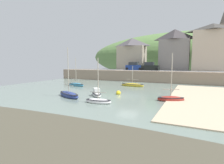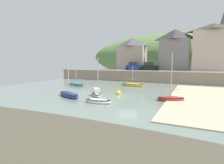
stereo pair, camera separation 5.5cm
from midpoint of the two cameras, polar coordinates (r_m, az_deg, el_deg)
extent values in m
cube|color=slate|center=(22.93, 5.25, -4.46)|extent=(48.00, 40.00, 0.06)
ellipsoid|color=#4C4839|center=(10.07, -29.50, -17.87)|extent=(44.00, 10.00, 0.55)
cube|color=gray|center=(39.06, 13.82, 1.69)|extent=(48.00, 2.40, 2.40)
cube|color=#606060|center=(42.62, 14.85, 3.58)|extent=(48.00, 9.00, 0.10)
ellipsoid|color=#5B7E43|center=(76.47, 23.18, 7.60)|extent=(80.00, 44.00, 18.80)
cube|color=tan|center=(49.00, 6.49, 7.78)|extent=(7.17, 4.61, 6.21)
pyramid|color=#514C50|center=(49.29, 6.55, 12.68)|extent=(7.47, 4.91, 2.21)
cube|color=gray|center=(46.66, 19.56, 8.27)|extent=(7.00, 4.22, 7.42)
pyramid|color=#3E393A|center=(47.12, 19.79, 14.32)|extent=(7.30, 4.52, 2.52)
cube|color=beige|center=(46.57, 29.64, 8.73)|extent=(8.10, 5.77, 8.90)
pyramid|color=#3F3C38|center=(47.16, 30.00, 15.15)|extent=(8.40, 6.07, 1.67)
ellipsoid|color=#9F2A22|center=(20.74, 18.54, -5.30)|extent=(3.17, 2.08, 0.70)
ellipsoid|color=black|center=(20.70, 18.56, -4.78)|extent=(3.11, 2.04, 0.12)
cylinder|color=#B2A893|center=(20.38, 18.81, 2.21)|extent=(0.09, 0.09, 4.73)
cylinder|color=gray|center=(20.55, 18.65, -2.27)|extent=(1.70, 0.65, 0.07)
ellipsoid|color=teal|center=(32.57, -11.45, -0.91)|extent=(3.71, 1.60, 0.77)
ellipsoid|color=black|center=(32.54, -11.46, -0.54)|extent=(3.64, 1.56, 0.12)
cylinder|color=#B2A893|center=(32.34, -11.55, 3.74)|extent=(0.09, 0.09, 4.53)
cylinder|color=gray|center=(32.45, -11.49, 0.94)|extent=(1.81, 0.38, 0.07)
ellipsoid|color=navy|center=(22.62, -13.73, -4.10)|extent=(4.49, 3.07, 0.83)
ellipsoid|color=black|center=(22.58, -13.75, -3.53)|extent=(4.40, 3.01, 0.12)
cylinder|color=#B2A893|center=(22.27, -13.95, 3.86)|extent=(0.09, 0.09, 5.44)
cylinder|color=gray|center=(22.43, -13.82, -0.93)|extent=(2.45, 1.24, 0.07)
ellipsoid|color=white|center=(18.75, -4.43, -6.27)|extent=(2.98, 1.37, 0.63)
ellipsoid|color=black|center=(18.71, -4.44, -5.75)|extent=(2.92, 1.34, 0.12)
cylinder|color=#B2A893|center=(18.37, -4.50, 1.17)|extent=(0.09, 0.09, 4.25)
cylinder|color=gray|center=(18.56, -4.46, -3.35)|extent=(1.83, 0.25, 0.07)
ellipsoid|color=gold|center=(31.88, 6.69, -1.01)|extent=(4.46, 1.71, 0.71)
ellipsoid|color=black|center=(31.86, 6.70, -0.66)|extent=(4.37, 1.67, 0.12)
cylinder|color=#B2A893|center=(31.70, 6.74, 2.38)|extent=(0.09, 0.09, 3.06)
cylinder|color=gray|center=(31.77, 6.72, 0.83)|extent=(2.40, 0.33, 0.07)
ellipsoid|color=white|center=(22.68, -4.98, -4.07)|extent=(2.74, 3.00, 0.61)
ellipsoid|color=black|center=(22.65, -4.99, -3.66)|extent=(2.68, 2.94, 0.12)
cube|color=silver|center=(22.58, -5.00, -2.65)|extent=(1.22, 1.27, 0.54)
cube|color=navy|center=(44.02, 7.35, 4.67)|extent=(4.13, 1.77, 1.20)
cube|color=#282D33|center=(44.08, 7.06, 5.91)|extent=(2.13, 1.54, 0.80)
cylinder|color=black|center=(44.32, 9.70, 4.28)|extent=(0.64, 0.22, 0.64)
cylinder|color=black|center=(42.78, 9.13, 4.22)|extent=(0.64, 0.22, 0.64)
cylinder|color=black|center=(45.32, 5.67, 4.39)|extent=(0.64, 0.22, 0.64)
cylinder|color=black|center=(43.81, 4.97, 4.33)|extent=(0.64, 0.22, 0.64)
cube|color=black|center=(42.97, 12.39, 4.54)|extent=(4.12, 1.75, 1.20)
cube|color=#282D33|center=(43.01, 12.09, 5.81)|extent=(2.12, 1.52, 0.80)
cylinder|color=black|center=(43.43, 14.74, 4.12)|extent=(0.64, 0.22, 0.64)
cylinder|color=black|center=(41.86, 14.34, 4.06)|extent=(0.64, 0.22, 0.64)
cylinder|color=black|center=(44.15, 10.52, 4.26)|extent=(0.64, 0.22, 0.64)
cylinder|color=black|center=(42.61, 9.97, 4.20)|extent=(0.64, 0.22, 0.64)
sphere|color=yellow|center=(23.69, 2.14, -3.55)|extent=(0.63, 0.63, 0.63)
camera|label=1|loc=(0.03, -89.80, 0.02)|focal=28.23mm
camera|label=2|loc=(0.03, 90.20, -0.02)|focal=28.23mm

